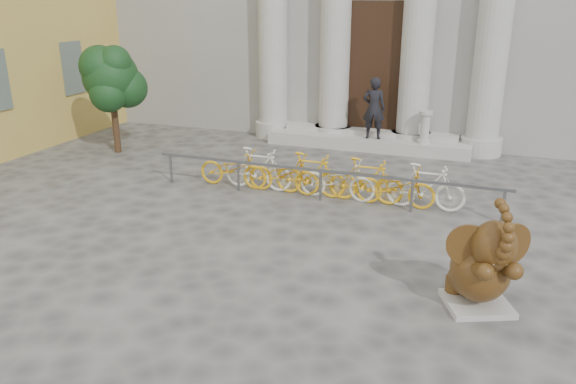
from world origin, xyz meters
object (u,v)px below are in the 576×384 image
(elephant_statue, at_px, (482,267))
(bike_rack, at_px, (323,176))
(tree, at_px, (111,79))
(pedestrian, at_px, (374,108))

(elephant_statue, bearing_deg, bike_rack, 109.13)
(elephant_statue, distance_m, bike_rack, 5.18)
(tree, bearing_deg, pedestrian, 21.99)
(tree, xyz_separation_m, pedestrian, (6.88, 2.78, -0.88))
(elephant_statue, xyz_separation_m, bike_rack, (-3.51, 3.80, -0.15))
(elephant_statue, relative_size, pedestrian, 1.01)
(bike_rack, distance_m, pedestrian, 4.48)
(elephant_statue, xyz_separation_m, tree, (-10.22, 5.44, 1.48))
(pedestrian, bearing_deg, tree, 15.93)
(elephant_statue, bearing_deg, tree, 128.39)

